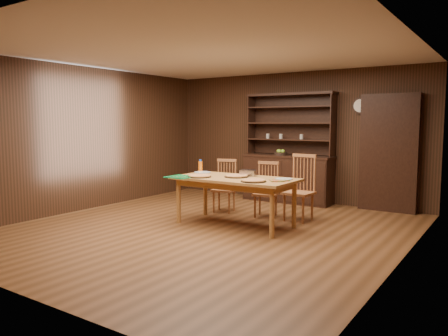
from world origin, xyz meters
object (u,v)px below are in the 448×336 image
Objects in this scene: chair_left at (225,184)px; juice_bottle at (200,166)px; china_hutch at (288,172)px; chair_center at (267,188)px; chair_right at (301,185)px; dining_table at (235,183)px.

juice_bottle is (-0.19, -0.49, 0.35)m from chair_left.
china_hutch is 10.42× the size of juice_bottle.
juice_bottle is at bearing -165.07° from chair_center.
chair_right is at bearing -10.56° from chair_left.
juice_bottle is (-1.62, -0.58, 0.27)m from chair_right.
chair_center is 1.20m from juice_bottle.
chair_center is at bearing 84.23° from dining_table.
chair_right is 5.16× the size of juice_bottle.
china_hutch is at bearing 89.55° from chair_center.
chair_right is (0.60, 0.06, 0.08)m from chair_center.
chair_left is 4.49× the size of juice_bottle.
chair_left is at bearing 69.16° from juice_bottle.
chair_center is at bearing -78.27° from china_hutch.
dining_table is at bearing -62.79° from chair_left.
chair_right is (0.69, 0.93, -0.10)m from dining_table.
china_hutch reaches higher than chair_left.
dining_table is 2.02× the size of chair_left.
juice_bottle is at bearing -124.91° from chair_left.
china_hutch reaches higher than dining_table.
china_hutch is 2.02× the size of chair_right.
chair_right is at bearing -6.57° from chair_center.
chair_center reaches higher than dining_table.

